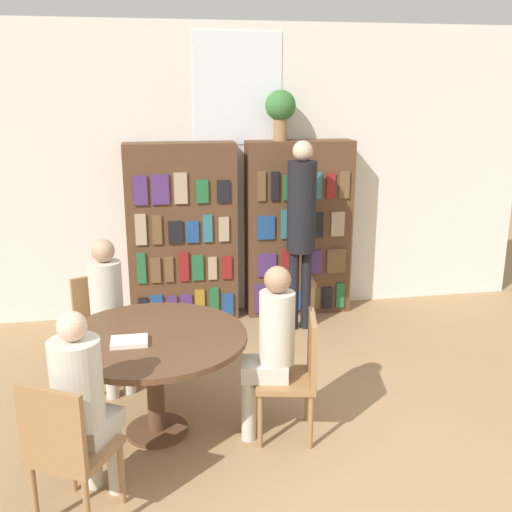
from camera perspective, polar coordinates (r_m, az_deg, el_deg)
The scene contains 13 objects.
wall_back at distance 6.34m, azimuth -1.73°, elevation 7.96°, with size 6.40×0.07×3.00m.
bookshelf_left at distance 6.20m, azimuth -7.06°, elevation 2.13°, with size 1.11×0.34×1.84m.
bookshelf_right at distance 6.38m, azimuth 4.06°, elevation 2.61°, with size 1.11×0.34×1.84m.
flower_vase at distance 6.17m, azimuth 2.35°, elevation 13.83°, with size 0.31×0.31×0.50m.
reading_table at distance 4.21m, azimuth -9.75°, elevation -8.87°, with size 1.29×1.29×0.75m.
chair_near_camera at distance 3.55m, azimuth -17.62°, elevation -16.91°, with size 0.55×0.55×0.89m.
chair_left_side at distance 5.10m, azimuth -14.43°, elevation -6.29°, with size 0.53×0.53×0.89m.
chair_far_side at distance 4.20m, azimuth 3.89°, elevation -10.80°, with size 0.47×0.47×0.89m.
seated_reader_left at distance 4.87m, azimuth -13.84°, elevation -4.71°, with size 0.37×0.40×1.24m.
seated_reader_right at distance 4.11m, azimuth 1.35°, elevation -8.29°, with size 0.38×0.30×1.24m.
seated_reader_back at distance 3.57m, azimuth -16.18°, elevation -12.78°, with size 0.41×0.42×1.23m.
librarian_standing at distance 5.83m, azimuth 4.35°, elevation 3.71°, with size 0.28×0.55×1.89m.
open_book_on_table at distance 4.06m, azimuth -11.98°, elevation -7.97°, with size 0.24×0.18×0.03m.
Camera 1 is at (-0.94, -2.66, 2.38)m, focal length 42.00 mm.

